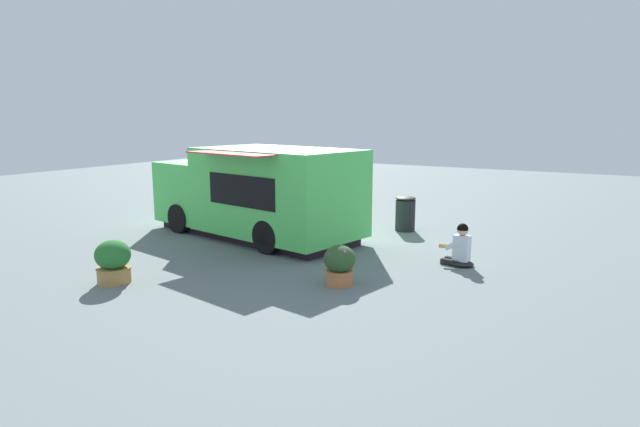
# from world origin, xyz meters

# --- Properties ---
(ground_plane) EXTENTS (40.00, 40.00, 0.00)m
(ground_plane) POSITION_xyz_m (0.00, 0.00, 0.00)
(ground_plane) COLOR slate
(food_truck) EXTENTS (3.65, 5.89, 2.21)m
(food_truck) POSITION_xyz_m (0.33, -0.64, 1.06)
(food_truck) COLOR #50D35A
(food_truck) RESTS_ON ground_plane
(person_customer) EXTENTS (0.50, 0.76, 0.87)m
(person_customer) POSITION_xyz_m (0.40, 4.44, 0.35)
(person_customer) COLOR black
(person_customer) RESTS_ON ground_plane
(planter_flowering_near) EXTENTS (0.63, 0.63, 0.79)m
(planter_flowering_near) POSITION_xyz_m (4.69, -0.60, 0.40)
(planter_flowering_near) COLOR #AE7F47
(planter_flowering_near) RESTS_ON ground_plane
(planter_flowering_far) EXTENTS (0.57, 0.57, 0.72)m
(planter_flowering_far) POSITION_xyz_m (2.73, 2.96, 0.38)
(planter_flowering_far) COLOR #C07240
(planter_flowering_far) RESTS_ON ground_plane
(trash_bin) EXTENTS (0.52, 0.52, 0.91)m
(trash_bin) POSITION_xyz_m (-2.17, 2.26, 0.46)
(trash_bin) COLOR black
(trash_bin) RESTS_ON ground_plane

